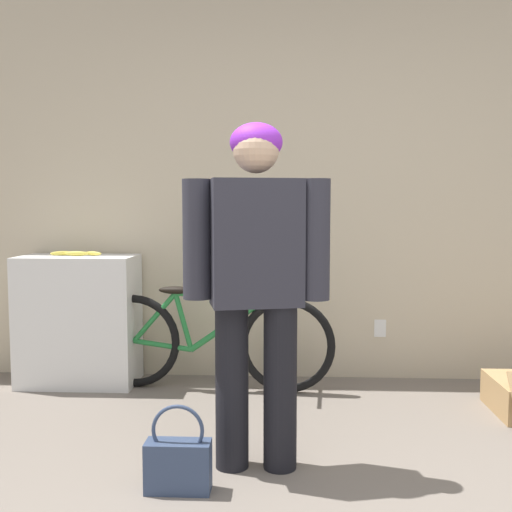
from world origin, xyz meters
TOP-DOWN VIEW (x-y plane):
  - wall_back at (0.00, 2.45)m, footprint 8.00×0.07m
  - side_shelf at (-1.49, 2.20)m, footprint 0.76×0.41m
  - person at (-0.24, 0.96)m, footprint 0.66×0.30m
  - bicycle at (-0.60, 2.10)m, footprint 1.62×0.46m
  - banana at (-1.49, 2.20)m, footprint 0.36×0.09m
  - handbag at (-0.55, 0.71)m, footprint 0.27×0.11m

SIDE VIEW (x-z plane):
  - handbag at x=-0.55m, z-range -0.06..0.31m
  - bicycle at x=-0.60m, z-range -0.01..0.67m
  - side_shelf at x=-1.49m, z-range 0.00..0.86m
  - banana at x=-1.49m, z-range 0.86..0.89m
  - person at x=-0.24m, z-range 0.12..1.68m
  - wall_back at x=0.00m, z-range 0.00..2.60m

